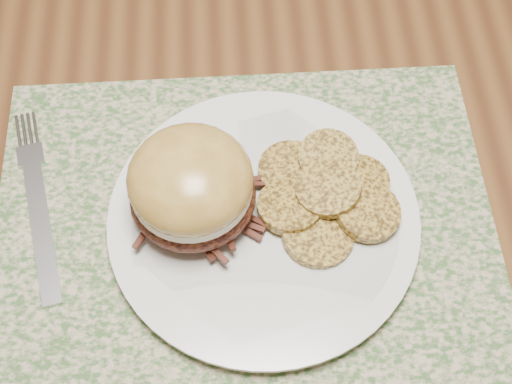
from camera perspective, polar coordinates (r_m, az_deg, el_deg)
ground at (r=1.44m, az=-4.80°, el=-7.20°), size 3.50×3.50×0.00m
dining_table at (r=0.86m, az=-8.10°, el=10.07°), size 1.50×0.90×0.75m
placemat at (r=0.65m, az=-0.92°, el=-2.26°), size 0.45×0.33×0.00m
dinner_plate at (r=0.63m, az=0.61°, el=-2.27°), size 0.26×0.26×0.02m
pork_sandwich at (r=0.60m, az=-5.20°, el=0.41°), size 0.11×0.11×0.08m
roasted_potatoes at (r=0.63m, az=5.51°, el=-0.11°), size 0.14×0.15×0.03m
fork at (r=0.68m, az=-17.08°, el=-0.71°), size 0.06×0.21×0.00m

